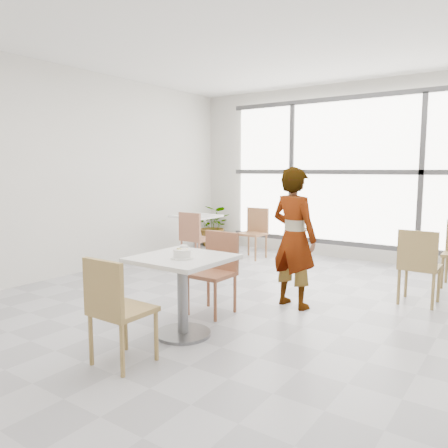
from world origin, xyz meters
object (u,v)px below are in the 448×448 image
Objects in this scene: main_table at (183,281)px; oatmeal_bowl at (182,254)px; bg_chair_left_near at (194,235)px; bg_table_left at (196,230)px; chair_far at (216,267)px; plant_left at (214,226)px; bg_chair_right_near at (419,262)px; chair_near at (115,305)px; coffee_cup at (184,249)px; bg_chair_left_far at (255,229)px; person at (294,238)px.

main_table is 3.81× the size of oatmeal_bowl.
bg_table_left is at bearing -54.04° from bg_chair_left_near.
plant_left is at bearing 126.65° from chair_far.
bg_chair_left_near reaches higher than main_table.
bg_table_left is 0.86× the size of bg_chair_right_near.
bg_chair_left_near is 1.88m from plant_left.
bg_table_left is at bearing 126.73° from main_table.
chair_near and bg_chair_right_near have the same top height.
bg_chair_left_near is (-1.77, 2.36, -0.02)m from main_table.
bg_table_left is at bearing -69.06° from plant_left.
bg_chair_right_near is (1.71, 2.07, -0.28)m from coffee_cup.
chair_near is 3.62m from bg_chair_left_near.
plant_left reaches higher than bg_table_left.
main_table is 1.07× the size of bg_table_left.
bg_chair_right_near is at bearing 177.87° from bg_chair_left_near.
bg_chair_left_far is (0.44, 1.14, 0.00)m from bg_chair_left_near.
person is 2.45m from bg_chair_left_near.
chair_near is 3.43m from bg_chair_right_near.
oatmeal_bowl is (0.06, -0.07, 0.27)m from main_table.
oatmeal_bowl is 2.79m from bg_chair_right_near.
bg_chair_left_far is 1.00× the size of bg_chair_right_near.
person reaches higher than bg_chair_left_far.
person is at bearing 36.77° from bg_chair_right_near.
bg_chair_left_near is at bearing 127.03° from oatmeal_bowl.
coffee_cup is 0.19× the size of plant_left.
main_table is 0.51× the size of person.
person is 1.80× the size of bg_chair_left_near.
oatmeal_bowl is at bearing -95.41° from chair_near.
bg_chair_left_far is 3.19m from bg_chair_right_near.
bg_chair_left_far is 1.05× the size of plant_left.
bg_chair_left_far is (-1.19, 2.77, 0.00)m from chair_far.
coffee_cup is 1.34m from person.
bg_chair_left_far reaches higher than coffee_cup.
bg_table_left is (-2.18, 3.73, -0.01)m from chair_near.
person is 2.79m from bg_chair_left_far.
bg_chair_left_near is (-1.66, 2.19, -0.28)m from coffee_cup.
bg_chair_left_far reaches higher than main_table.
chair_far reaches higher than plant_left.
bg_chair_right_near is at bearing -23.24° from plant_left.
oatmeal_bowl is at bearing -56.98° from plant_left.
coffee_cup is (-0.12, 0.17, 0.26)m from main_table.
bg_chair_left_far is at bearing 33.99° from bg_table_left.
bg_table_left is (-2.25, 3.00, -0.31)m from oatmeal_bowl.
bg_chair_left_far is (-1.33, 3.51, -0.02)m from main_table.
bg_chair_left_near is (-2.23, 0.98, -0.28)m from person.
main_table is at bearing 130.93° from oatmeal_bowl.
chair_far reaches higher than main_table.
bg_chair_left_near is at bearing -63.49° from plant_left.
oatmeal_bowl is 0.13× the size of person.
chair_far is 0.93m from person.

